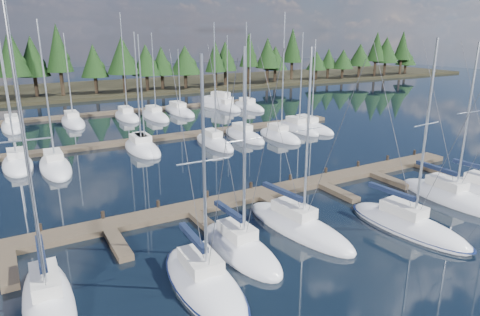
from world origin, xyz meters
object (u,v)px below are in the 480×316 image
front_sailboat_1 (204,282)px  front_sailboat_5 (450,197)px  motor_yacht_right (219,104)px  front_sailboat_0 (48,302)px  front_sailboat_4 (407,225)px  main_dock (262,197)px  front_sailboat_2 (240,248)px  front_sailboat_3 (298,226)px

front_sailboat_1 → front_sailboat_5: 22.02m
motor_yacht_right → front_sailboat_1: bearing=-117.7°
front_sailboat_1 → front_sailboat_0: bearing=164.2°
front_sailboat_1 → front_sailboat_4: 14.88m
front_sailboat_1 → front_sailboat_5: bearing=3.2°
main_dock → front_sailboat_1: (-9.16, -8.79, 0.07)m
front_sailboat_5 → motor_yacht_right: size_ratio=1.39×
main_dock → front_sailboat_4: front_sailboat_4 is taller
front_sailboat_1 → front_sailboat_2: 4.05m
front_sailboat_3 → front_sailboat_2: bearing=-170.9°
front_sailboat_0 → motor_yacht_right: size_ratio=1.66×
front_sailboat_0 → motor_yacht_right: front_sailboat_0 is taller
main_dock → front_sailboat_3: size_ratio=3.44×
front_sailboat_0 → front_sailboat_3: 15.67m
front_sailboat_3 → motor_yacht_right: (17.14, 45.57, 0.21)m
front_sailboat_1 → front_sailboat_3: front_sailboat_3 is taller
front_sailboat_5 → front_sailboat_0: bearing=178.4°
front_sailboat_2 → main_dock: bearing=49.1°
front_sailboat_4 → main_dock: bearing=121.2°
front_sailboat_3 → front_sailboat_4: front_sailboat_4 is taller
front_sailboat_2 → front_sailboat_3: bearing=9.1°
front_sailboat_0 → motor_yacht_right: 56.86m
main_dock → front_sailboat_0: 17.78m
main_dock → motor_yacht_right: motor_yacht_right is taller
front_sailboat_1 → motor_yacht_right: front_sailboat_1 is taller
front_sailboat_1 → front_sailboat_2: bearing=32.2°
front_sailboat_2 → motor_yacht_right: front_sailboat_2 is taller
main_dock → front_sailboat_5: front_sailboat_5 is taller
front_sailboat_1 → motor_yacht_right: bearing=62.3°
front_sailboat_4 → motor_yacht_right: size_ratio=1.43×
front_sailboat_0 → front_sailboat_3: (15.64, 0.89, -0.03)m
main_dock → front_sailboat_5: size_ratio=3.40×
front_sailboat_1 → front_sailboat_5: (21.98, 1.23, 0.01)m
front_sailboat_2 → front_sailboat_0: bearing=-179.5°
front_sailboat_1 → main_dock: bearing=43.8°
front_sailboat_0 → front_sailboat_5: size_ratio=1.19×
motor_yacht_right → front_sailboat_2: bearing=-115.4°
front_sailboat_3 → front_sailboat_5: (13.63, -1.72, 0.00)m
front_sailboat_2 → front_sailboat_4: bearing=-13.7°
front_sailboat_3 → front_sailboat_4: bearing=-28.8°
main_dock → motor_yacht_right: bearing=67.7°
front_sailboat_5 → motor_yacht_right: bearing=85.8°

